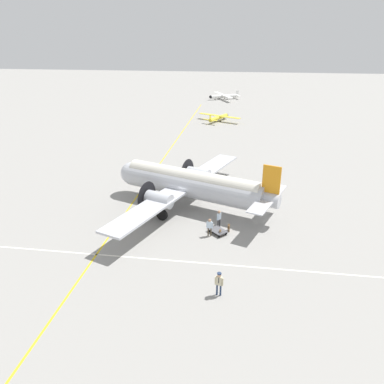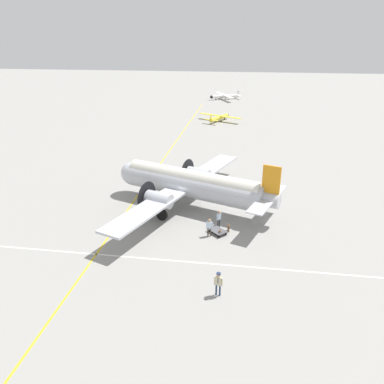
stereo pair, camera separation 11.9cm
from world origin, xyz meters
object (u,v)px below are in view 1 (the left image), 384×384
passenger_boarding (210,226)px  light_aircraft_distant (219,117)px  ramp_agent (219,217)px  suitcase_upright_spare (220,233)px  suitcase_near_door (229,228)px  baggage_cart (218,231)px  light_aircraft_taxiing (224,96)px  crew_foreground (219,281)px  airliner_main (188,183)px

passenger_boarding → light_aircraft_distant: size_ratio=0.19×
ramp_agent → suitcase_upright_spare: ramp_agent is taller
passenger_boarding → suitcase_upright_spare: (-0.23, 0.91, -0.77)m
suitcase_near_door → baggage_cart: 1.08m
light_aircraft_taxiing → light_aircraft_distant: bearing=66.4°
ramp_agent → baggage_cart: size_ratio=0.88×
suitcase_near_door → suitcase_upright_spare: suitcase_near_door is taller
passenger_boarding → suitcase_upright_spare: passenger_boarding is taller
crew_foreground → ramp_agent: crew_foreground is taller
crew_foreground → suitcase_upright_spare: size_ratio=3.25×
crew_foreground → light_aircraft_distant: size_ratio=0.20×
baggage_cart → light_aircraft_taxiing: light_aircraft_taxiing is taller
crew_foreground → suitcase_upright_spare: (-8.13, -0.50, -0.86)m
passenger_boarding → suitcase_near_door: 2.08m
suitcase_near_door → baggage_cart: size_ratio=0.34×
light_aircraft_distant → light_aircraft_taxiing: bearing=28.5°
light_aircraft_distant → ramp_agent: bearing=-149.0°
crew_foreground → suitcase_upright_spare: bearing=-74.9°
passenger_boarding → suitcase_upright_spare: 1.21m
crew_foreground → suitcase_near_door: 9.05m
airliner_main → ramp_agent: size_ratio=13.10×
suitcase_near_door → light_aircraft_distant: (-45.68, -4.37, 0.48)m
ramp_agent → suitcase_upright_spare: bearing=44.9°
baggage_cart → light_aircraft_distant: (-46.22, -3.44, 0.51)m
passenger_boarding → ramp_agent: (-1.69, 0.68, 0.02)m
crew_foreground → suitcase_near_door: size_ratio=2.70×
light_aircraft_taxiing → suitcase_near_door: bearing=68.7°
ramp_agent → suitcase_near_door: bearing=94.2°
baggage_cart → light_aircraft_distant: size_ratio=0.22×
passenger_boarding → airliner_main: bearing=-64.8°
airliner_main → baggage_cart: 6.65m
airliner_main → light_aircraft_taxiing: bearing=-68.8°
crew_foreground → suitcase_upright_spare: crew_foreground is taller
light_aircraft_distant → light_aircraft_taxiing: 27.76m
passenger_boarding → baggage_cart: 1.16m
passenger_boarding → suitcase_near_door: passenger_boarding is taller
suitcase_near_door → suitcase_upright_spare: (0.88, -0.69, -0.06)m
crew_foreground → light_aircraft_taxiing: light_aircraft_taxiing is taller
crew_foreground → passenger_boarding: 8.02m
airliner_main → suitcase_upright_spare: size_ratio=40.91×
crew_foreground → passenger_boarding: crew_foreground is taller
baggage_cart → light_aircraft_taxiing: size_ratio=0.18×
airliner_main → baggage_cart: airliner_main is taller
crew_foreground → light_aircraft_distant: (-54.69, -4.18, -0.32)m
crew_foreground → suitcase_near_door: crew_foreground is taller
airliner_main → ramp_agent: airliner_main is taller
passenger_boarding → crew_foreground: bearing=100.1°
passenger_boarding → ramp_agent: 1.82m
suitcase_near_door → airliner_main: bearing=-137.3°
passenger_boarding → baggage_cart: (-0.58, 0.67, -0.75)m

